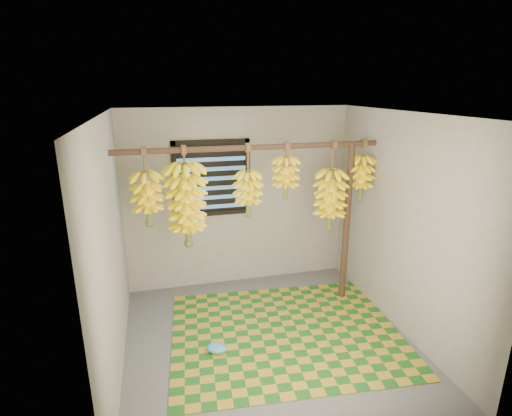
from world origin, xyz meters
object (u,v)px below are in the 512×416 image
object	(u,v)px
banana_bunch_e	(330,200)
woven_mat	(286,332)
support_post	(347,224)
banana_bunch_b	(187,205)
banana_bunch_f	(361,178)
banana_bunch_c	(248,194)
banana_bunch_d	(286,178)
banana_bunch_a	(148,199)
plastic_bag	(217,348)

from	to	relation	value
banana_bunch_e	woven_mat	bearing A→B (deg)	-141.17
support_post	banana_bunch_b	xyz separation A→B (m)	(-1.95, 0.00, 0.39)
woven_mat	banana_bunch_f	distance (m)	2.03
banana_bunch_c	banana_bunch_d	world-z (taller)	same
woven_mat	banana_bunch_e	size ratio (longest dim) A/B	2.29
banana_bunch_d	banana_bunch_f	size ratio (longest dim) A/B	0.90
banana_bunch_a	banana_bunch_e	world-z (taller)	same
woven_mat	banana_bunch_c	distance (m)	1.61
support_post	banana_bunch_d	xyz separation A→B (m)	(-0.81, 0.00, 0.64)
plastic_bag	banana_bunch_e	size ratio (longest dim) A/B	0.20
banana_bunch_b	banana_bunch_f	size ratio (longest dim) A/B	1.52
support_post	banana_bunch_f	xyz separation A→B (m)	(0.15, 0.00, 0.59)
banana_bunch_a	banana_bunch_d	world-z (taller)	same
banana_bunch_c	banana_bunch_e	bearing A→B (deg)	0.00
support_post	banana_bunch_c	bearing A→B (deg)	180.00
banana_bunch_a	banana_bunch_e	bearing A→B (deg)	0.00
banana_bunch_a	banana_bunch_e	size ratio (longest dim) A/B	0.78
banana_bunch_d	banana_bunch_c	bearing A→B (deg)	180.00
woven_mat	banana_bunch_b	world-z (taller)	banana_bunch_b
banana_bunch_d	banana_bunch_b	bearing A→B (deg)	180.00
banana_bunch_a	support_post	bearing A→B (deg)	0.00
woven_mat	banana_bunch_a	distance (m)	2.12
banana_bunch_e	banana_bunch_c	bearing A→B (deg)	-180.00
plastic_bag	banana_bunch_b	bearing A→B (deg)	103.30
banana_bunch_a	banana_bunch_f	bearing A→B (deg)	0.00
plastic_bag	banana_bunch_a	distance (m)	1.72
banana_bunch_d	banana_bunch_e	xyz separation A→B (m)	(0.57, 0.00, -0.31)
plastic_bag	banana_bunch_c	xyz separation A→B (m)	(0.52, 0.74, 1.43)
banana_bunch_b	banana_bunch_d	xyz separation A→B (m)	(1.14, 0.00, 0.25)
woven_mat	banana_bunch_c	xyz separation A→B (m)	(-0.28, 0.59, 1.48)
banana_bunch_a	banana_bunch_f	distance (m)	2.51
banana_bunch_a	banana_bunch_b	size ratio (longest dim) A/B	0.76
support_post	banana_bunch_b	distance (m)	1.99
banana_bunch_c	banana_bunch_d	distance (m)	0.47
banana_bunch_b	banana_bunch_f	xyz separation A→B (m)	(2.10, 0.00, 0.19)
woven_mat	banana_bunch_e	distance (m)	1.63
woven_mat	banana_bunch_a	world-z (taller)	banana_bunch_a
banana_bunch_c	banana_bunch_f	xyz separation A→B (m)	(1.40, 0.00, 0.10)
plastic_bag	banana_bunch_b	size ratio (longest dim) A/B	0.19
banana_bunch_b	support_post	bearing A→B (deg)	0.00
banana_bunch_a	banana_bunch_d	xyz separation A→B (m)	(1.55, 0.00, 0.14)
banana_bunch_f	banana_bunch_a	bearing A→B (deg)	-180.00
plastic_bag	banana_bunch_c	bearing A→B (deg)	55.02
woven_mat	plastic_bag	xyz separation A→B (m)	(-0.80, -0.15, 0.05)
support_post	plastic_bag	size ratio (longest dim) A/B	9.25
woven_mat	banana_bunch_a	bearing A→B (deg)	156.92
woven_mat	banana_bunch_a	size ratio (longest dim) A/B	2.94
banana_bunch_a	banana_bunch_c	size ratio (longest dim) A/B	1.01
banana_bunch_c	banana_bunch_f	world-z (taller)	same
banana_bunch_a	plastic_bag	bearing A→B (deg)	-51.91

